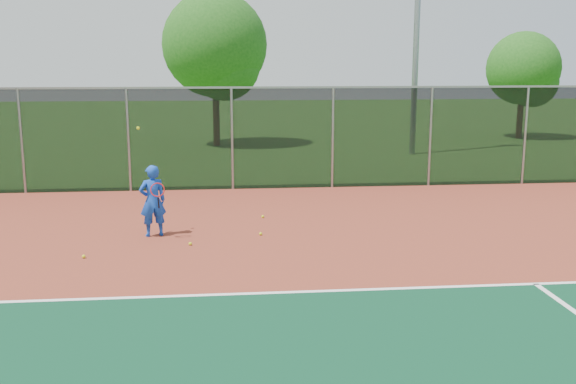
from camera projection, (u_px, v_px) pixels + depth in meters
name	position (u px, v px, depth m)	size (l,w,h in m)	color
ground	(494.00, 375.00, 7.75)	(120.00, 120.00, 0.00)	#2B621C
court_apron	(440.00, 312.00, 9.70)	(30.00, 20.00, 0.02)	maroon
fence_back	(333.00, 136.00, 19.16)	(30.00, 0.06, 3.03)	black
tennis_player	(153.00, 201.00, 13.79)	(0.65, 0.68, 2.37)	blue
practice_ball_1	(161.00, 221.00, 15.13)	(0.07, 0.07, 0.07)	#CDD919
practice_ball_2	(84.00, 256.00, 12.33)	(0.07, 0.07, 0.07)	#CDD919
practice_ball_3	(263.00, 217.00, 15.55)	(0.07, 0.07, 0.07)	#CDD919
practice_ball_4	(190.00, 244.00, 13.20)	(0.07, 0.07, 0.07)	#CDD919
practice_ball_5	(261.00, 234.00, 13.97)	(0.07, 0.07, 0.07)	#CDD919
tree_back_left	(217.00, 49.00, 28.60)	(4.69, 4.69, 6.89)	#3B2815
tree_back_mid	(526.00, 72.00, 31.76)	(3.60, 3.60, 5.29)	#3B2815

